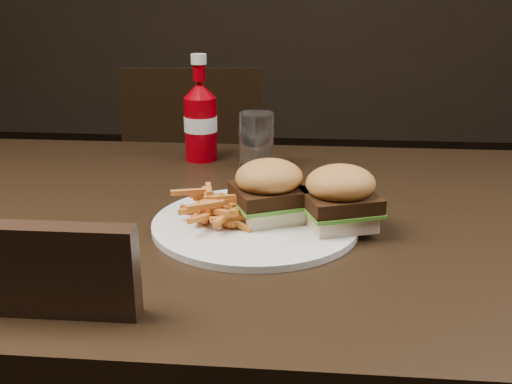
# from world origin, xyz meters

# --- Properties ---
(dining_table) EXTENTS (1.20, 0.80, 0.04)m
(dining_table) POSITION_xyz_m (0.00, 0.00, 0.73)
(dining_table) COLOR black
(dining_table) RESTS_ON ground
(chair_far) EXTENTS (0.46, 0.46, 0.04)m
(chair_far) POSITION_xyz_m (-0.25, 0.94, 0.43)
(chair_far) COLOR black
(chair_far) RESTS_ON ground
(plate) EXTENTS (0.29, 0.29, 0.01)m
(plate) POSITION_xyz_m (0.03, -0.07, 0.76)
(plate) COLOR white
(plate) RESTS_ON dining_table
(sandwich_half_a) EXTENTS (0.11, 0.11, 0.02)m
(sandwich_half_a) POSITION_xyz_m (0.05, -0.05, 0.77)
(sandwich_half_a) COLOR #FBF5BB
(sandwich_half_a) RESTS_ON plate
(sandwich_half_b) EXTENTS (0.11, 0.11, 0.02)m
(sandwich_half_b) POSITION_xyz_m (0.15, -0.07, 0.77)
(sandwich_half_b) COLOR beige
(sandwich_half_b) RESTS_ON plate
(fries_pile) EXTENTS (0.11, 0.11, 0.04)m
(fries_pile) POSITION_xyz_m (-0.03, -0.07, 0.78)
(fries_pile) COLOR #B2722A
(fries_pile) RESTS_ON plate
(ketchup_bottle) EXTENTS (0.08, 0.08, 0.13)m
(ketchup_bottle) POSITION_xyz_m (-0.11, 0.27, 0.81)
(ketchup_bottle) COLOR #8A0009
(ketchup_bottle) RESTS_ON dining_table
(tumbler) EXTENTS (0.07, 0.07, 0.10)m
(tumbler) POSITION_xyz_m (0.01, 0.22, 0.81)
(tumbler) COLOR white
(tumbler) RESTS_ON dining_table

